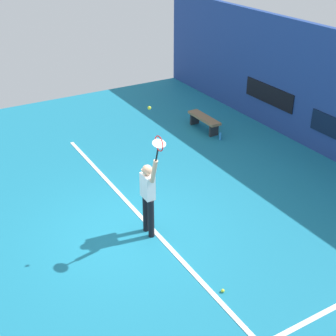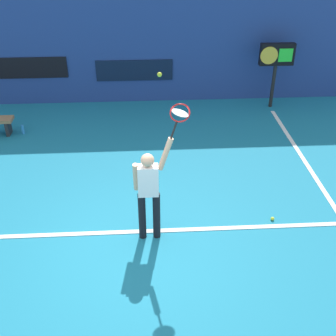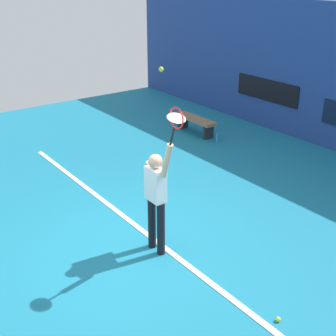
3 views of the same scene
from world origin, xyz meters
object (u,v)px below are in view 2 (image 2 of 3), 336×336
at_px(tennis_ball, 160,74).
at_px(scoreboard_clock, 277,58).
at_px(spare_ball, 272,219).
at_px(tennis_player, 149,190).
at_px(tennis_racket, 179,115).
at_px(water_bottle, 23,129).

bearing_deg(tennis_ball, scoreboard_clock, 58.24).
bearing_deg(tennis_ball, spare_ball, 9.50).
bearing_deg(spare_ball, tennis_player, -172.16).
bearing_deg(tennis_player, tennis_racket, -0.49).
height_order(tennis_racket, spare_ball, tennis_racket).
relative_size(tennis_ball, scoreboard_clock, 0.04).
distance_m(tennis_racket, scoreboard_clock, 6.43).
distance_m(tennis_racket, tennis_ball, 0.71).
height_order(tennis_player, tennis_racket, tennis_racket).
distance_m(tennis_player, tennis_racket, 1.43).
bearing_deg(tennis_player, scoreboard_clock, 56.62).
distance_m(water_bottle, spare_ball, 6.70).
height_order(tennis_ball, scoreboard_clock, tennis_ball).
bearing_deg(tennis_racket, spare_ball, 10.06).
distance_m(tennis_player, spare_ball, 2.52).
relative_size(tennis_racket, scoreboard_clock, 0.34).
xyz_separation_m(tennis_player, water_bottle, (-3.16, 4.20, -0.89)).
bearing_deg(scoreboard_clock, tennis_racket, -119.66).
xyz_separation_m(tennis_racket, water_bottle, (-3.65, 4.20, -2.24)).
xyz_separation_m(scoreboard_clock, spare_ball, (-1.34, -5.21, -1.41)).
height_order(tennis_player, tennis_ball, tennis_ball).
xyz_separation_m(tennis_ball, spare_ball, (2.10, 0.35, -2.97)).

